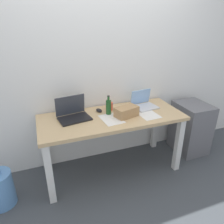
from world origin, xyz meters
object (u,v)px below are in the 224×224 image
beer_bottle (109,107)px  coffee_mug (110,106)px  laptop_left (73,114)px  filing_cabinet (190,128)px  laptop_right (144,104)px  computer_mouse (99,110)px  desk (112,124)px  water_cooler_jug (0,189)px  cardboard_box (126,112)px

beer_bottle → coffee_mug: (0.05, 0.11, -0.04)m
laptop_left → filing_cabinet: size_ratio=0.53×
laptop_right → computer_mouse: (-0.58, 0.05, -0.02)m
desk → water_cooler_jug: bearing=-174.0°
laptop_left → coffee_mug: (0.46, 0.08, -0.00)m
desk → computer_mouse: computer_mouse is taller
laptop_right → coffee_mug: size_ratio=3.29×
laptop_left → cardboard_box: (0.58, -0.16, 0.01)m
cardboard_box → laptop_right: bearing=29.6°
laptop_right → water_cooler_jug: 1.85m
desk → beer_bottle: size_ratio=7.24×
laptop_left → water_cooler_jug: (-0.83, -0.23, -0.61)m
water_cooler_jug → laptop_right: bearing=8.3°
laptop_right → computer_mouse: bearing=175.1°
laptop_right → cardboard_box: (-0.32, -0.18, 0.01)m
desk → beer_bottle: bearing=107.4°
cardboard_box → coffee_mug: bearing=116.9°
laptop_left → cardboard_box: bearing=-15.3°
laptop_right → water_cooler_jug: laptop_right is taller
desk → laptop_left: size_ratio=4.40×
desk → coffee_mug: bearing=79.6°
beer_bottle → coffee_mug: bearing=65.4°
water_cooler_jug → filing_cabinet: bearing=4.0°
beer_bottle → cardboard_box: size_ratio=0.87×
computer_mouse → cardboard_box: bearing=-53.2°
desk → laptop_left: 0.47m
water_cooler_jug → laptop_left: bearing=15.4°
beer_bottle → filing_cabinet: beer_bottle is taller
desk → computer_mouse: 0.23m
beer_bottle → laptop_left: bearing=175.1°
laptop_right → filing_cabinet: 0.86m
cardboard_box → filing_cabinet: (1.05, 0.10, -0.45)m
computer_mouse → coffee_mug: (0.14, 0.01, 0.03)m
laptop_left → laptop_right: size_ratio=1.20×
laptop_left → computer_mouse: bearing=12.3°
coffee_mug → computer_mouse: bearing=-176.5°
laptop_right → laptop_left: bearing=-178.6°
laptop_left → computer_mouse: (0.32, 0.07, -0.03)m
laptop_left → coffee_mug: bearing=9.7°
laptop_right → water_cooler_jug: (-1.73, -0.25, -0.60)m
laptop_right → filing_cabinet: bearing=-6.3°
computer_mouse → coffee_mug: 0.14m
computer_mouse → coffee_mug: bearing=-8.0°
cardboard_box → water_cooler_jug: cardboard_box is taller
cardboard_box → beer_bottle: bearing=144.3°
desk → laptop_right: 0.51m
cardboard_box → coffee_mug: (-0.12, 0.24, -0.01)m
cardboard_box → filing_cabinet: bearing=5.4°
beer_bottle → cardboard_box: 0.22m
desk → water_cooler_jug: size_ratio=3.84×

